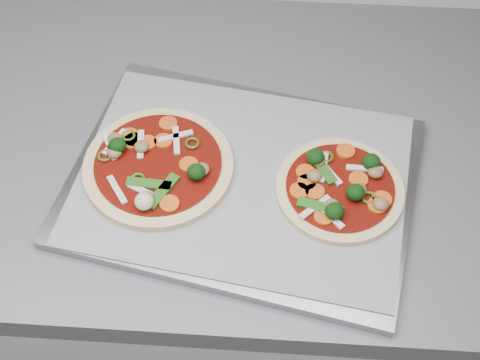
{
  "coord_description": "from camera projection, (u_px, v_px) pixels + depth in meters",
  "views": [
    {
      "loc": [
        0.66,
        0.69,
        1.62
      ],
      "look_at": [
        0.63,
        1.2,
        0.93
      ],
      "focal_mm": 50.0,
      "sensor_mm": 36.0,
      "label": 1
    }
  ],
  "objects": [
    {
      "name": "baking_tray",
      "position": [
        242.0,
        181.0,
        0.88
      ],
      "size": [
        0.5,
        0.41,
        0.01
      ],
      "primitive_type": "cube",
      "rotation": [
        0.0,
        0.0,
        -0.2
      ],
      "color": "gray",
      "rests_on": "countertop"
    },
    {
      "name": "pizza_right",
      "position": [
        340.0,
        187.0,
        0.85
      ],
      "size": [
        0.2,
        0.2,
        0.03
      ],
      "rotation": [
        0.0,
        0.0,
        -0.24
      ],
      "color": "#E7C689",
      "rests_on": "parchment"
    },
    {
      "name": "parchment",
      "position": [
        242.0,
        177.0,
        0.88
      ],
      "size": [
        0.47,
        0.37,
        0.0
      ],
      "primitive_type": "cube",
      "rotation": [
        0.0,
        0.0,
        -0.15
      ],
      "color": "#949499",
      "rests_on": "baking_tray"
    },
    {
      "name": "pizza_left",
      "position": [
        157.0,
        165.0,
        0.87
      ],
      "size": [
        0.26,
        0.26,
        0.03
      ],
      "rotation": [
        0.0,
        0.0,
        -0.43
      ],
      "color": "#E7C689",
      "rests_on": "parchment"
    }
  ]
}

